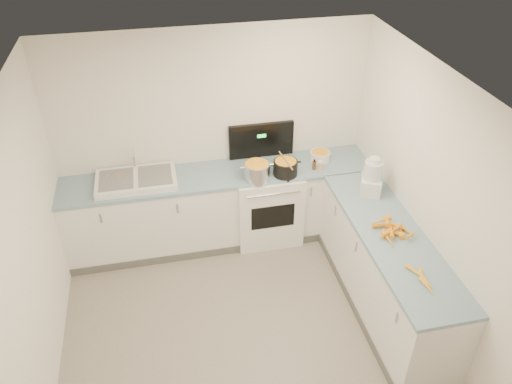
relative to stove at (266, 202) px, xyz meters
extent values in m
cube|color=white|center=(-0.55, 0.01, -0.02)|extent=(3.50, 0.60, 0.90)
cube|color=#80A4B5|center=(-0.55, 0.01, 0.45)|extent=(3.50, 0.62, 0.04)
cube|color=white|center=(0.90, -1.39, -0.02)|extent=(0.60, 2.20, 0.90)
cube|color=#80A4B5|center=(0.90, -1.39, 0.45)|extent=(0.62, 2.20, 0.04)
cube|color=white|center=(0.00, -0.01, -0.02)|extent=(0.76, 0.65, 0.90)
cube|color=black|center=(0.00, 0.29, 0.68)|extent=(0.76, 0.05, 0.42)
cube|color=white|center=(-1.45, 0.01, 0.50)|extent=(0.86, 0.52, 0.07)
cube|color=slate|center=(-1.65, 0.01, 0.54)|extent=(0.36, 0.42, 0.01)
cube|color=slate|center=(-1.25, 0.01, 0.54)|extent=(0.36, 0.42, 0.01)
cylinder|color=silver|center=(-1.45, 0.23, 0.66)|extent=(0.03, 0.03, 0.24)
cylinder|color=silver|center=(-0.15, -0.18, 0.55)|extent=(0.29, 0.29, 0.21)
cylinder|color=black|center=(0.17, -0.16, 0.54)|extent=(0.35, 0.35, 0.19)
cylinder|color=#AD7A47|center=(0.17, -0.16, 0.65)|extent=(0.06, 0.40, 0.02)
cylinder|color=white|center=(0.65, 0.05, 0.52)|extent=(0.24, 0.24, 0.11)
cylinder|color=#593319|center=(0.52, -0.13, 0.52)|extent=(0.04, 0.04, 0.10)
cylinder|color=#E5B266|center=(0.59, -0.15, 0.51)|extent=(0.05, 0.05, 0.09)
cube|color=white|center=(0.96, -0.69, 0.56)|extent=(0.29, 0.31, 0.18)
cylinder|color=silver|center=(0.96, -0.69, 0.74)|extent=(0.19, 0.19, 0.19)
cylinder|color=white|center=(0.96, -0.69, 0.86)|extent=(0.11, 0.11, 0.05)
cone|color=#FDA31F|center=(0.85, -1.27, 0.49)|extent=(0.21, 0.08, 0.05)
cone|color=#FDA31F|center=(0.82, -1.46, 0.49)|extent=(0.05, 0.22, 0.04)
cone|color=#FDA31F|center=(0.87, -1.36, 0.49)|extent=(0.17, 0.16, 0.04)
cone|color=#FDA31F|center=(0.95, -1.38, 0.49)|extent=(0.10, 0.22, 0.05)
cone|color=#FDA31F|center=(0.98, -1.39, 0.49)|extent=(0.12, 0.19, 0.04)
cone|color=#FDA31F|center=(1.04, -1.39, 0.48)|extent=(0.09, 0.17, 0.04)
cone|color=#FDA31F|center=(0.81, -1.40, 0.49)|extent=(0.18, 0.14, 0.05)
cone|color=#FDA31F|center=(0.90, -1.34, 0.48)|extent=(0.16, 0.18, 0.04)
cone|color=#FDA31F|center=(0.90, -1.39, 0.49)|extent=(0.20, 0.17, 0.05)
cone|color=#FDA31F|center=(0.87, -1.39, 0.52)|extent=(0.11, 0.20, 0.04)
cone|color=#FDA31F|center=(1.04, -1.47, 0.51)|extent=(0.16, 0.10, 0.04)
cone|color=#FDA31F|center=(0.85, -1.40, 0.51)|extent=(0.18, 0.09, 0.04)
cone|color=#FDA31F|center=(0.83, -1.25, 0.54)|extent=(0.21, 0.10, 0.05)
cone|color=#FDA31F|center=(0.92, -1.38, 0.53)|extent=(0.16, 0.12, 0.04)
cone|color=#FDA31F|center=(0.97, -1.35, 0.52)|extent=(0.14, 0.15, 0.04)
cone|color=#FDA31F|center=(0.90, -1.23, 0.53)|extent=(0.11, 0.22, 0.05)
cone|color=#FFA926|center=(0.88, -2.09, 0.49)|extent=(0.06, 0.20, 0.04)
cone|color=#FFA926|center=(0.89, -2.03, 0.49)|extent=(0.06, 0.19, 0.04)
cone|color=#FFA926|center=(0.89, -1.97, 0.49)|extent=(0.09, 0.17, 0.04)
cone|color=#FFA926|center=(0.85, -1.91, 0.49)|extent=(0.11, 0.18, 0.04)
cube|color=tan|center=(-1.63, 0.09, 0.54)|extent=(0.03, 0.05, 0.00)
cube|color=tan|center=(-1.62, 0.07, 0.54)|extent=(0.04, 0.04, 0.00)
cube|color=tan|center=(-1.65, 0.14, 0.54)|extent=(0.02, 0.03, 0.00)
cube|color=tan|center=(-1.59, -0.07, 0.55)|extent=(0.02, 0.04, 0.00)
cube|color=tan|center=(-1.57, -0.08, 0.54)|extent=(0.01, 0.05, 0.00)
cube|color=tan|center=(-1.67, 0.06, 0.54)|extent=(0.01, 0.04, 0.00)
cube|color=tan|center=(-1.76, 0.10, 0.54)|extent=(0.02, 0.05, 0.00)
cube|color=tan|center=(-1.74, 0.11, 0.54)|extent=(0.06, 0.02, 0.00)
cube|color=tan|center=(-1.59, 0.07, 0.55)|extent=(0.02, 0.05, 0.00)
cube|color=tan|center=(-1.65, 0.11, 0.54)|extent=(0.04, 0.02, 0.00)
cube|color=tan|center=(-1.62, 0.11, 0.54)|extent=(0.04, 0.04, 0.00)
camera|label=1|loc=(-1.13, -4.66, 3.48)|focal=35.00mm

